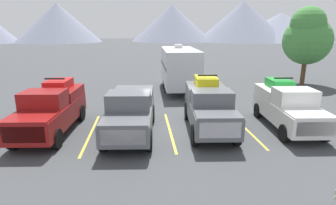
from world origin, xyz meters
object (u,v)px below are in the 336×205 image
pickup_truck_a (51,108)px  pickup_truck_b (131,111)px  camper_trailer_a (180,67)px  pickup_truck_d (287,106)px  pickup_truck_c (209,106)px

pickup_truck_a → pickup_truck_b: (3.89, -0.64, -0.06)m
pickup_truck_b → camper_trailer_a: (3.63, 9.37, 0.80)m
pickup_truck_d → camper_trailer_a: (-4.37, 9.14, 0.79)m
pickup_truck_a → camper_trailer_a: size_ratio=0.72×
pickup_truck_a → camper_trailer_a: (7.52, 8.73, 0.74)m
pickup_truck_b → pickup_truck_c: size_ratio=1.05×
pickup_truck_c → camper_trailer_a: bearing=91.6°
pickup_truck_b → camper_trailer_a: bearing=68.8°
pickup_truck_d → pickup_truck_c: bearing=179.5°
pickup_truck_b → pickup_truck_a: bearing=170.7°
pickup_truck_c → camper_trailer_a: size_ratio=0.69×
pickup_truck_c → pickup_truck_a: bearing=177.2°
pickup_truck_c → pickup_truck_d: bearing=-0.5°
pickup_truck_b → pickup_truck_d: size_ratio=1.05×
pickup_truck_b → pickup_truck_c: pickup_truck_c is taller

